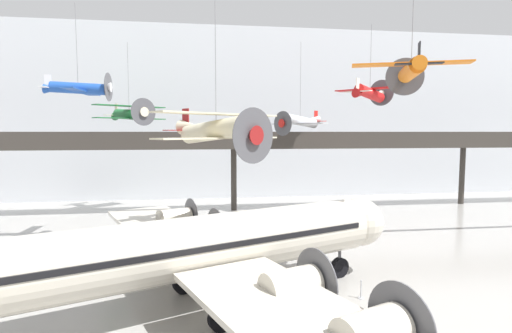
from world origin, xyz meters
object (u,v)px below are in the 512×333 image
suspended_plane_silver_racer (300,121)px  suspended_plane_green_biplane (129,114)px  airliner_silver_main (193,249)px  suspended_plane_cream_biplane (216,129)px  info_sign_pedestal (410,319)px  suspended_plane_red_highwing (370,93)px  suspended_plane_orange_highwing (411,70)px  suspended_plane_blue_trainer (78,88)px  stanchion_barrier (361,293)px

suspended_plane_silver_racer → suspended_plane_green_biplane: suspended_plane_green_biplane is taller
airliner_silver_main → suspended_plane_cream_biplane: 8.45m
suspended_plane_silver_racer → info_sign_pedestal: 29.56m
suspended_plane_green_biplane → suspended_plane_cream_biplane: bearing=-15.4°
suspended_plane_cream_biplane → suspended_plane_green_biplane: 24.01m
info_sign_pedestal → suspended_plane_red_highwing: bearing=90.7°
suspended_plane_orange_highwing → suspended_plane_cream_biplane: bearing=102.0°
suspended_plane_orange_highwing → suspended_plane_green_biplane: 32.27m
suspended_plane_orange_highwing → suspended_plane_blue_trainer: (-23.17, 10.26, -0.44)m
suspended_plane_red_highwing → suspended_plane_blue_trainer: (-26.18, -2.74, -0.26)m
airliner_silver_main → suspended_plane_blue_trainer: bearing=101.8°
airliner_silver_main → suspended_plane_red_highwing: size_ratio=3.98×
suspended_plane_silver_racer → suspended_plane_red_highwing: bearing=88.8°
suspended_plane_silver_racer → info_sign_pedestal: size_ratio=8.55×
suspended_plane_orange_highwing → stanchion_barrier: suspended_plane_orange_highwing is taller
stanchion_barrier → suspended_plane_orange_highwing: bearing=36.1°
suspended_plane_green_biplane → stanchion_barrier: bearing=-5.7°
suspended_plane_orange_highwing → suspended_plane_blue_trainer: size_ratio=0.99×
stanchion_barrier → suspended_plane_red_highwing: bearing=65.4°
suspended_plane_cream_biplane → suspended_plane_blue_trainer: (-10.81, 8.40, 3.35)m
airliner_silver_main → suspended_plane_orange_highwing: size_ratio=3.93×
suspended_plane_blue_trainer → stanchion_barrier: size_ratio=7.23×
suspended_plane_cream_biplane → suspended_plane_green_biplane: suspended_plane_green_biplane is taller
suspended_plane_cream_biplane → suspended_plane_orange_highwing: 13.07m
suspended_plane_orange_highwing → airliner_silver_main: bearing=125.2°
airliner_silver_main → info_sign_pedestal: 11.33m
suspended_plane_orange_highwing → info_sign_pedestal: suspended_plane_orange_highwing is taller
suspended_plane_green_biplane → stanchion_barrier: suspended_plane_green_biplane is taller
suspended_plane_orange_highwing → suspended_plane_red_highwing: size_ratio=1.01×
suspended_plane_orange_highwing → stanchion_barrier: (-4.40, -3.21, -13.15)m
airliner_silver_main → suspended_plane_blue_trainer: size_ratio=3.90×
airliner_silver_main → info_sign_pedestal: bearing=-39.2°
suspended_plane_silver_racer → suspended_plane_blue_trainer: bearing=-7.1°
airliner_silver_main → suspended_plane_blue_trainer: (-9.32, 13.89, 9.60)m
suspended_plane_red_highwing → suspended_plane_green_biplane: suspended_plane_red_highwing is taller
suspended_plane_orange_highwing → suspended_plane_green_biplane: suspended_plane_orange_highwing is taller
airliner_silver_main → stanchion_barrier: airliner_silver_main is taller
suspended_plane_cream_biplane → info_sign_pedestal: suspended_plane_cream_biplane is taller
airliner_silver_main → suspended_plane_blue_trainer: 19.29m
suspended_plane_blue_trainer → suspended_plane_green_biplane: 13.91m
suspended_plane_cream_biplane → suspended_plane_orange_highwing: (12.37, -1.86, 3.80)m
suspended_plane_silver_racer → suspended_plane_blue_trainer: 23.83m
suspended_plane_red_highwing → stanchion_barrier: (-7.41, -16.21, -12.96)m
suspended_plane_red_highwing → info_sign_pedestal: 24.49m
suspended_plane_silver_racer → stanchion_barrier: bearing=50.6°
suspended_plane_cream_biplane → stanchion_barrier: 13.29m
suspended_plane_cream_biplane → suspended_plane_red_highwing: bearing=88.9°
suspended_plane_cream_biplane → suspended_plane_orange_highwing: suspended_plane_orange_highwing is taller
airliner_silver_main → suspended_plane_orange_highwing: 17.49m
suspended_plane_red_highwing → info_sign_pedestal: (-6.41, -19.85, -12.83)m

